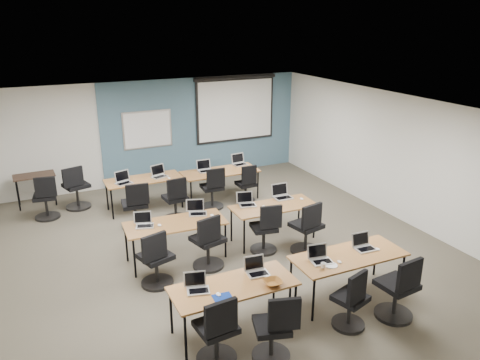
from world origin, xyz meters
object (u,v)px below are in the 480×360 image
task_chair_0 (217,336)px  laptop_2 (320,257)px  training_table_mid_left (175,225)px  task_chair_4 (156,263)px  laptop_0 (197,286)px  task_chair_3 (399,293)px  spare_chair_b (46,201)px  laptop_6 (246,202)px  training_table_mid_right (274,208)px  training_table_back_right (220,173)px  laptop_7 (282,194)px  laptop_1 (257,269)px  training_table_front_left (234,288)px  task_chair_1 (275,333)px  task_chair_5 (208,246)px  laptop_3 (364,245)px  whiteboard (148,130)px  task_chair_10 (213,191)px  laptop_5 (197,210)px  task_chair_9 (176,202)px  laptop_8 (123,180)px  utility_table (34,179)px  task_chair_8 (136,209)px  training_table_front_right (349,258)px  task_chair_6 (265,232)px  task_chair_2 (351,304)px  task_chair_7 (307,232)px  projector_screen (236,105)px  laptop_10 (205,168)px  laptop_9 (159,174)px  laptop_4 (144,223)px

task_chair_0 → laptop_2: size_ratio=3.23×
training_table_mid_left → task_chair_4: size_ratio=1.77×
laptop_0 → task_chair_3: 2.92m
spare_chair_b → laptop_6: bearing=-29.9°
training_table_mid_right → training_table_back_right: same height
spare_chair_b → laptop_0: bearing=-64.7°
laptop_7 → laptop_1: bearing=-125.3°
training_table_front_left → task_chair_1: size_ratio=1.77×
task_chair_5 → laptop_3: bearing=-54.8°
whiteboard → training_table_mid_right: bearing=-73.4°
task_chair_10 → spare_chair_b: (-3.51, 1.00, 0.00)m
training_table_front_left → laptop_5: 2.57m
task_chair_5 → task_chair_9: (0.13, 2.21, -0.01)m
training_table_front_left → laptop_8: bearing=95.6°
whiteboard → task_chair_4: bearing=-104.0°
task_chair_3 → utility_table: 8.32m
task_chair_1 → task_chair_8: bearing=114.9°
task_chair_1 → laptop_7: size_ratio=2.73×
training_table_front_right → task_chair_6: size_ratio=1.82×
task_chair_1 → laptop_8: size_ratio=2.86×
whiteboard → task_chair_4: size_ratio=1.26×
task_chair_5 → task_chair_8: size_ratio=0.99×
task_chair_2 → laptop_3: size_ratio=3.05×
task_chair_9 → utility_table: task_chair_9 is taller
laptop_6 → whiteboard: bearing=114.9°
task_chair_0 → task_chair_9: task_chair_0 is taller
training_table_back_right → task_chair_5: size_ratio=1.77×
whiteboard → laptop_3: size_ratio=4.07×
task_chair_6 → training_table_back_right: bearing=94.5°
task_chair_3 → task_chair_6: bearing=100.6°
training_table_front_left → laptop_1: laptop_1 is taller
task_chair_7 → projector_screen: bearing=68.7°
whiteboard → utility_table: 2.97m
training_table_mid_left → laptop_5: size_ratio=5.37×
laptop_8 → laptop_10: size_ratio=1.01×
task_chair_2 → task_chair_7: bearing=55.4°
laptop_9 → laptop_0: bearing=-117.5°
laptop_4 → spare_chair_b: size_ratio=0.31×
task_chair_2 → task_chair_4: task_chair_4 is taller
whiteboard → task_chair_7: whiteboard is taller
task_chair_2 → laptop_7: bearing=59.9°
training_table_front_left → laptop_1: 0.47m
laptop_1 → laptop_8: 4.76m
task_chair_1 → task_chair_7: task_chair_7 is taller
laptop_0 → laptop_10: 5.13m
laptop_9 → spare_chair_b: spare_chair_b is taller
training_table_front_right → task_chair_3: 0.88m
task_chair_9 → task_chair_4: bearing=-119.7°
laptop_0 → laptop_9: (0.86, 4.81, 0.01)m
task_chair_3 → task_chair_4: bearing=135.6°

